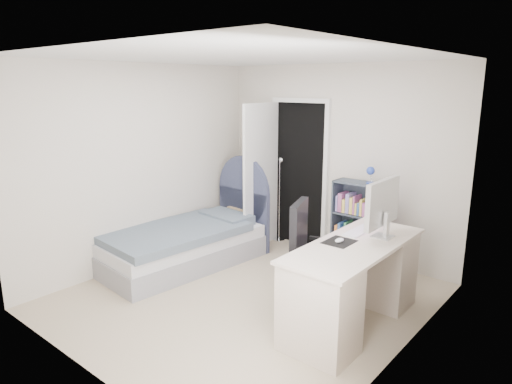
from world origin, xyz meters
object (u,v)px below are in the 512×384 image
Objects in this scene: bookcase at (358,230)px; desk at (354,280)px; bed at (190,241)px; office_chair at (312,253)px; floor_lamp at (280,207)px; nightstand at (248,214)px.

desk is at bearing -64.01° from bookcase.
bed is at bearing 179.02° from desk.
bookcase is (1.75, 1.16, 0.22)m from bed.
bookcase is 1.17× the size of office_chair.
office_chair is at bearing -44.56° from floor_lamp.
bed is at bearing -91.66° from nightstand.
floor_lamp is 2.12m from office_chair.
desk is 0.49m from office_chair.
floor_lamp is 0.74× the size of desk.
office_chair is at bearing -176.46° from desk.
bed is at bearing 177.90° from office_chair.
office_chair is (1.51, -1.49, 0.11)m from floor_lamp.
nightstand is at bearing 88.34° from bed.
bookcase is at bearing 2.31° from nightstand.
floor_lamp is at bearing 75.50° from bed.
bed is 1.10m from nightstand.
desk reaches higher than bed.
bookcase is (1.39, -0.26, 0.01)m from floor_lamp.
office_chair reaches higher than nightstand.
desk is 1.48× the size of office_chair.
office_chair is (0.12, -1.23, 0.10)m from bookcase.
floor_lamp is at bearing 143.51° from desk.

